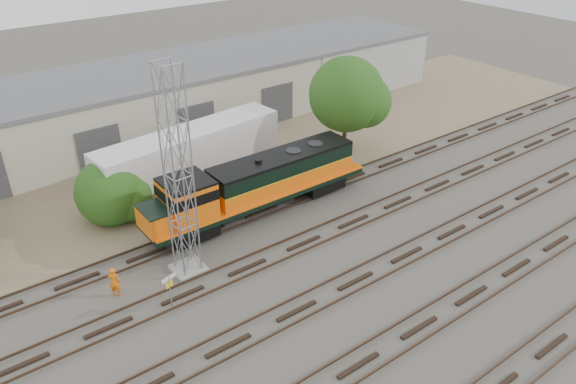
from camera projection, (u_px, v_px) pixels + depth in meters
ground at (320, 256)px, 32.32m from camera, size 140.00×140.00×0.00m
dirt_strip at (194, 163)px, 42.79m from camera, size 80.00×16.00×0.02m
tracks at (355, 281)px, 30.18m from camera, size 80.00×20.40×0.28m
warehouse at (147, 101)px, 47.10m from camera, size 58.40×10.40×5.30m
locomotive at (255, 185)px, 35.25m from camera, size 15.56×2.73×3.74m
signal_tower at (179, 179)px, 28.37m from camera, size 1.73×1.73×11.74m
sign_post at (170, 286)px, 27.62m from camera, size 0.83×0.27×2.09m
worker at (114, 282)px, 28.87m from camera, size 0.75×0.73×1.73m
semi_trailer at (195, 150)px, 38.63m from camera, size 13.87×4.20×4.20m
dumpster_blue at (356, 104)px, 51.93m from camera, size 1.61×1.51×1.50m
dumpster_red at (363, 96)px, 54.01m from camera, size 1.82×1.75×1.40m
tree_mid at (115, 194)px, 35.05m from camera, size 4.54×4.32×4.32m
tree_east at (351, 96)px, 42.14m from camera, size 6.00×5.71×7.71m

